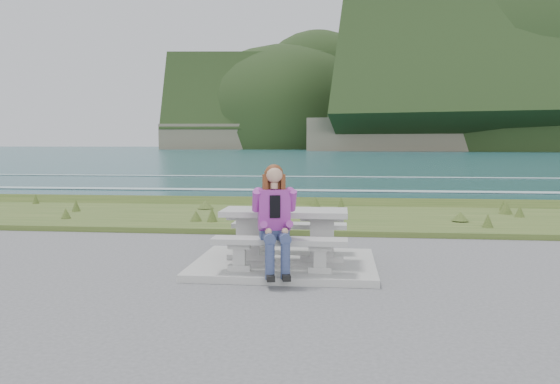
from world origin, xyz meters
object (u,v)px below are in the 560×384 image
Objects in this scene: picnic_table at (285,221)px; bench_landward at (279,246)px; bench_seaward at (289,229)px; seated_woman at (275,234)px.

picnic_table is 0.74m from bench_landward.
picnic_table is 1.00× the size of bench_seaward.
picnic_table reaches higher than bench_landward.
bench_landward is at bearing -90.00° from bench_seaward.
bench_landward is 1.40m from bench_seaward.
picnic_table is at bearing 74.16° from seated_woman.
bench_landward is at bearing 61.18° from seated_woman.
seated_woman reaches higher than bench_landward.
bench_landward is at bearing -90.00° from picnic_table.
picnic_table is at bearing -90.00° from bench_seaward.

